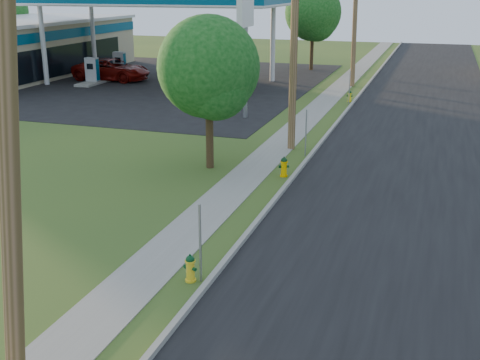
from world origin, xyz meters
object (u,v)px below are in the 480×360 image
Objects in this scene: utility_pole_mid at (294,34)px; fuel_pump_sw at (120,67)px; utility_pole_far at (355,16)px; price_pylon at (245,14)px; utility_pole_near at (8,136)px; fuel_pump_se at (228,72)px; hydrant_near at (190,268)px; fuel_pump_nw at (92,74)px; fuel_pump_ne at (209,80)px; tree_back at (5,13)px; tree_verge at (210,72)px; car_red at (112,70)px; tree_lot at (314,15)px; car_silver at (223,76)px; hydrant_mid at (284,167)px; hydrant_far at (350,96)px.

fuel_pump_sw is at bearing 136.48° from utility_pole_mid.
utility_pole_far is 1.39× the size of price_pylon.
fuel_pump_se is at bearing 104.27° from utility_pole_near.
hydrant_near is at bearing -58.23° from fuel_pump_sw.
fuel_pump_sw is (0.00, 4.00, 0.00)m from fuel_pump_nw.
fuel_pump_nw and fuel_pump_ne have the same top height.
fuel_pump_sw reaches higher than hydrant_near.
tree_verge is at bearing -41.23° from tree_back.
tree_back is 9.39× the size of hydrant_near.
utility_pole_mid is at bearing 92.71° from hydrant_near.
tree_back is at bearing 157.60° from fuel_pump_sw.
car_red is (0.43, 1.99, 0.09)m from fuel_pump_nw.
tree_lot is at bearing 99.74° from utility_pole_mid.
price_pylon is 1.01× the size of tree_back.
price_pylon is 1.54× the size of car_silver.
utility_pole_near is at bearing -75.73° from fuel_pump_se.
fuel_pump_nw is at bearing 180.00° from fuel_pump_ne.
fuel_pump_nw is 1.00× the size of fuel_pump_se.
tree_verge is at bearing 176.94° from hydrant_mid.
utility_pole_mid reaches higher than tree_verge.
fuel_pump_nw is at bearing 137.55° from hydrant_mid.
tree_back is (-28.98, -1.91, -0.16)m from tree_lot.
fuel_pump_se is 0.55× the size of car_red.
fuel_pump_se is at bearing 31.43° from car_silver.
hydrant_near is at bearing -88.87° from utility_pole_far.
utility_pole_mid is at bearing -55.60° from fuel_pump_ne.
tree_verge is 4.52m from hydrant_mid.
tree_verge is at bearing -85.96° from tree_lot.
tree_back is at bearing 161.55° from hydrant_far.
tree_back is at bearing 141.19° from hydrant_mid.
utility_pole_mid is 3.06× the size of fuel_pump_se.
tree_lot is (13.56, 8.26, 3.78)m from fuel_pump_sw.
fuel_pump_nw is at bearing 123.13° from car_silver.
fuel_pump_sw reaches higher than hydrant_mid.
price_pylon reaches higher than tree_back.
fuel_pump_se is at bearing -14.59° from tree_back.
utility_pole_far reaches higher than price_pylon.
utility_pole_mid is at bearing -62.37° from fuel_pump_se.
tree_verge reaches higher than car_red.
hydrant_mid is at bearing 87.20° from utility_pole_near.
utility_pole_near is 2.96× the size of fuel_pump_nw.
tree_verge is (-2.28, -3.84, -1.16)m from utility_pole_mid.
tree_lot is (-4.34, 25.26, -0.45)m from utility_pole_mid.
tree_verge is 1.01× the size of car_red.
car_silver is at bearing 104.60° from utility_pole_near.
utility_pole_near reaches higher than fuel_pump_ne.
utility_pole_near is 14.38m from tree_verge.
utility_pole_mid is 3.06× the size of fuel_pump_sw.
utility_pole_far is (-0.00, 36.00, 0.00)m from utility_pole_near.
hydrant_far is (9.68, -1.03, -0.38)m from fuel_pump_ne.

